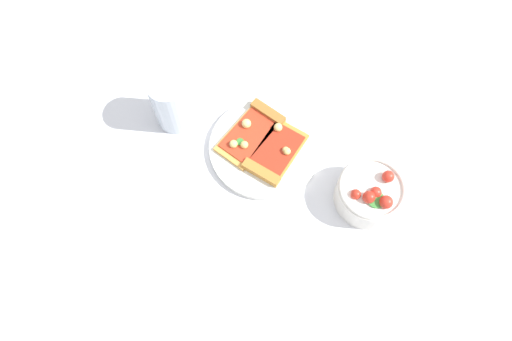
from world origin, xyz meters
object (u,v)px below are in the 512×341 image
(plate, at_px, (265,148))
(soda_glass, at_px, (172,103))
(pizza_slice_near, at_px, (274,154))
(pizza_slice_far, at_px, (252,131))
(paper_napkin, at_px, (221,248))
(salad_bowl, at_px, (370,193))

(plate, relative_size, soda_glass, 1.78)
(pizza_slice_near, distance_m, soda_glass, 0.23)
(plate, height_order, soda_glass, soda_glass)
(pizza_slice_far, bearing_deg, paper_napkin, -61.71)
(pizza_slice_near, height_order, salad_bowl, salad_bowl)
(pizza_slice_far, distance_m, paper_napkin, 0.25)
(pizza_slice_far, xyz_separation_m, soda_glass, (-0.15, -0.08, 0.04))
(pizza_slice_far, height_order, salad_bowl, salad_bowl)
(pizza_slice_near, relative_size, paper_napkin, 0.94)
(paper_napkin, bearing_deg, soda_glass, 152.05)
(plate, xyz_separation_m, pizza_slice_far, (-0.04, 0.01, 0.01))
(pizza_slice_far, bearing_deg, pizza_slice_near, -8.42)
(pizza_slice_near, height_order, pizza_slice_far, pizza_slice_far)
(pizza_slice_far, relative_size, soda_glass, 1.16)
(pizza_slice_near, relative_size, pizza_slice_far, 0.97)
(plate, bearing_deg, pizza_slice_far, 171.07)
(soda_glass, bearing_deg, pizza_slice_near, 17.30)
(pizza_slice_near, xyz_separation_m, paper_napkin, (0.05, -0.21, -0.02))
(pizza_slice_near, distance_m, salad_bowl, 0.20)
(pizza_slice_far, bearing_deg, soda_glass, -152.47)
(pizza_slice_far, bearing_deg, plate, -8.93)
(soda_glass, distance_m, paper_napkin, 0.31)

